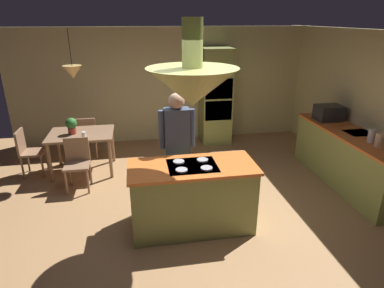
{
  "coord_description": "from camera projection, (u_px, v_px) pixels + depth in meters",
  "views": [
    {
      "loc": [
        -0.66,
        -3.99,
        2.73
      ],
      "look_at": [
        0.1,
        0.4,
        1.0
      ],
      "focal_mm": 30.61,
      "sensor_mm": 36.0,
      "label": 1
    }
  ],
  "objects": [
    {
      "name": "dining_table",
      "position": [
        81.0,
        138.0,
        6.0
      ],
      "size": [
        1.15,
        0.86,
        0.76
      ],
      "color": "#8E694C",
      "rests_on": "ground"
    },
    {
      "name": "pendant_light_over_table",
      "position": [
        73.0,
        72.0,
        5.56
      ],
      "size": [
        0.32,
        0.32,
        0.82
      ],
      "color": "#E0B266"
    },
    {
      "name": "counter_run_right",
      "position": [
        348.0,
        158.0,
        5.59
      ],
      "size": [
        0.73,
        2.52,
        0.94
      ],
      "color": "#8C934C",
      "rests_on": "ground"
    },
    {
      "name": "oven_tower",
      "position": [
        216.0,
        97.0,
        7.35
      ],
      "size": [
        0.66,
        0.62,
        2.13
      ],
      "color": "#8C934C",
      "rests_on": "ground"
    },
    {
      "name": "ground",
      "position": [
        190.0,
        218.0,
        4.76
      ],
      "size": [
        8.16,
        8.16,
        0.0
      ],
      "primitive_type": "plane",
      "color": "#AD7F51"
    },
    {
      "name": "canister_sugar",
      "position": [
        372.0,
        136.0,
        4.98
      ],
      "size": [
        0.11,
        0.11,
        0.21
      ],
      "primitive_type": "cylinder",
      "color": "silver",
      "rests_on": "counter_run_right"
    },
    {
      "name": "potted_plant_on_table",
      "position": [
        71.0,
        125.0,
        5.86
      ],
      "size": [
        0.2,
        0.2,
        0.3
      ],
      "color": "#99382D",
      "rests_on": "dining_table"
    },
    {
      "name": "microwave_on_counter",
      "position": [
        329.0,
        113.0,
        6.06
      ],
      "size": [
        0.46,
        0.36,
        0.28
      ],
      "primitive_type": "cube",
      "color": "#232326",
      "rests_on": "counter_run_right"
    },
    {
      "name": "chair_at_corner",
      "position": [
        28.0,
        149.0,
        5.9
      ],
      "size": [
        0.4,
        0.4,
        0.87
      ],
      "rotation": [
        0.0,
        0.0,
        1.57
      ],
      "color": "#8E694C",
      "rests_on": "ground"
    },
    {
      "name": "kitchen_island",
      "position": [
        192.0,
        197.0,
        4.41
      ],
      "size": [
        1.67,
        0.76,
        0.96
      ],
      "color": "#8C934C",
      "rests_on": "ground"
    },
    {
      "name": "cup_on_table",
      "position": [
        84.0,
        134.0,
        5.76
      ],
      "size": [
        0.07,
        0.07,
        0.09
      ],
      "primitive_type": "cylinder",
      "color": "white",
      "rests_on": "dining_table"
    },
    {
      "name": "wall_back",
      "position": [
        165.0,
        85.0,
        7.47
      ],
      "size": [
        6.8,
        0.1,
        2.55
      ],
      "primitive_type": "cube",
      "color": "beige",
      "rests_on": "ground"
    },
    {
      "name": "chair_by_back_wall",
      "position": [
        87.0,
        135.0,
        6.65
      ],
      "size": [
        0.4,
        0.4,
        0.87
      ],
      "rotation": [
        0.0,
        0.0,
        3.14
      ],
      "color": "#8E694C",
      "rests_on": "ground"
    },
    {
      "name": "person_at_island",
      "position": [
        177.0,
        143.0,
        4.79
      ],
      "size": [
        0.53,
        0.23,
        1.75
      ],
      "color": "tan",
      "rests_on": "ground"
    },
    {
      "name": "chair_facing_island",
      "position": [
        77.0,
        160.0,
        5.46
      ],
      "size": [
        0.4,
        0.4,
        0.87
      ],
      "color": "#8E694C",
      "rests_on": "ground"
    },
    {
      "name": "range_hood",
      "position": [
        192.0,
        85.0,
        3.86
      ],
      "size": [
        1.1,
        1.1,
        1.0
      ],
      "color": "#8C934C"
    },
    {
      "name": "canister_flour",
      "position": [
        380.0,
        140.0,
        4.82
      ],
      "size": [
        0.13,
        0.13,
        0.21
      ],
      "primitive_type": "cylinder",
      "color": "#E0B78C",
      "rests_on": "counter_run_right"
    }
  ]
}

